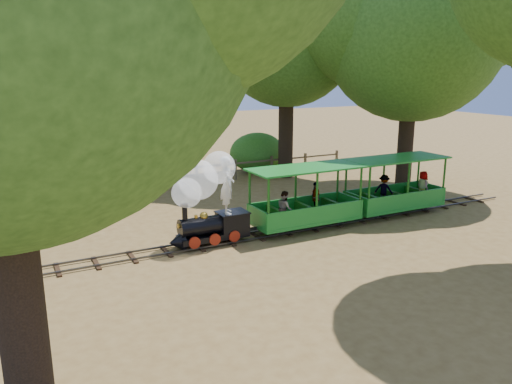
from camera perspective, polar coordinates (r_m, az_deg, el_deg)
name	(u,v)px	position (r m, az deg, el deg)	size (l,w,h in m)	color
ground	(257,237)	(16.05, 0.09, -5.14)	(90.00, 90.00, 0.00)	olive
track	(257,235)	(16.03, 0.09, -4.91)	(22.00, 1.00, 0.10)	#3F3D3A
locomotive	(206,192)	(14.97, -5.68, -0.04)	(2.53, 1.19, 2.90)	black
carriage_front	(304,206)	(16.65, 5.51, -1.63)	(3.87, 1.58, 2.01)	#1B8027
carriage_rear	(396,192)	(19.10, 15.72, -0.05)	(3.87, 1.58, 2.01)	#1B8027
oak_nc	(112,5)	(23.72, -16.09, 19.81)	(7.54, 6.63, 10.61)	#2D2116
oak_ne	(286,26)	(24.54, 3.41, 18.37)	(8.47, 7.45, 10.20)	#2D2116
oak_e	(412,19)	(23.10, 17.39, 18.35)	(9.69, 8.53, 10.74)	#2D2116
fence	(176,174)	(23.05, -9.13, 2.06)	(18.10, 0.10, 1.00)	brown
shrub_west	(61,173)	(23.28, -21.44, 2.06)	(2.44, 1.88, 1.69)	#2D6B1E
shrub_mid_w	(113,163)	(23.56, -16.07, 3.22)	(3.15, 2.43, 2.18)	#2D6B1E
shrub_mid_e	(271,155)	(26.44, 1.73, 4.20)	(2.27, 1.75, 1.57)	#2D6B1E
shrub_east	(257,152)	(26.00, 0.10, 4.56)	(2.95, 2.27, 2.04)	#2D6B1E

